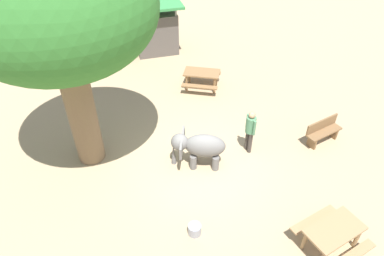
% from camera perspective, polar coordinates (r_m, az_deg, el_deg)
% --- Properties ---
extents(ground_plane, '(60.00, 60.00, 0.00)m').
position_cam_1_polar(ground_plane, '(11.40, 0.65, -6.31)').
color(ground_plane, tan).
extents(elephant, '(1.76, 1.34, 1.22)m').
position_cam_1_polar(elephant, '(10.93, 1.20, -3.07)').
color(elephant, slate).
rests_on(elephant, ground_plane).
extents(person_handler, '(0.32, 0.50, 1.62)m').
position_cam_1_polar(person_handler, '(11.51, 9.60, -0.12)').
color(person_handler, '#3F3833').
rests_on(person_handler, ground_plane).
extents(shade_tree_main, '(5.17, 4.74, 6.88)m').
position_cam_1_polar(shade_tree_main, '(9.67, -21.45, 17.42)').
color(shade_tree_main, brown).
rests_on(shade_tree_main, ground_plane).
extents(wooden_bench, '(1.46, 0.76, 0.88)m').
position_cam_1_polar(wooden_bench, '(12.86, 20.81, -0.40)').
color(wooden_bench, brown).
rests_on(wooden_bench, ground_plane).
extents(picnic_table_near, '(1.99, 1.98, 0.78)m').
position_cam_1_polar(picnic_table_near, '(14.88, 1.61, 8.59)').
color(picnic_table_near, olive).
rests_on(picnic_table_near, ground_plane).
extents(picnic_table_far, '(1.83, 1.81, 0.78)m').
position_cam_1_polar(picnic_table_far, '(9.73, 22.29, -15.82)').
color(picnic_table_far, '#9E7A51').
rests_on(picnic_table_far, ground_plane).
extents(market_stall_blue, '(2.50, 2.50, 2.52)m').
position_cam_1_polar(market_stall_blue, '(17.84, -14.61, 14.73)').
color(market_stall_blue, '#59514C').
rests_on(market_stall_blue, ground_plane).
extents(market_stall_green, '(2.50, 2.50, 2.52)m').
position_cam_1_polar(market_stall_green, '(18.04, -6.12, 16.02)').
color(market_stall_green, '#59514C').
rests_on(market_stall_green, ground_plane).
extents(feed_bucket, '(0.36, 0.36, 0.32)m').
position_cam_1_polar(feed_bucket, '(9.65, 0.44, -16.41)').
color(feed_bucket, gray).
rests_on(feed_bucket, ground_plane).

